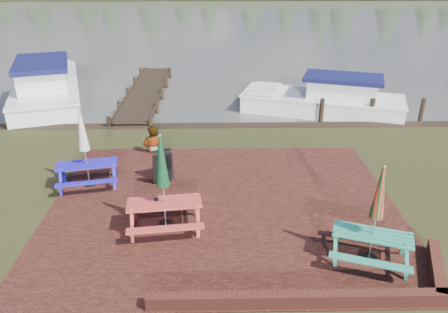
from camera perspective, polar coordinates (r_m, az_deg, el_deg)
ground at (r=10.66m, az=0.03°, el=-9.35°), size 120.00×120.00×0.00m
paving at (r=11.49m, az=-0.07°, el=-6.52°), size 9.00×7.50×0.02m
brick_wall at (r=8.96m, az=14.84°, el=-16.77°), size 6.21×1.79×0.30m
water at (r=46.22m, az=-0.93°, el=17.26°), size 120.00×60.00×0.02m
picnic_table_teal at (r=9.72m, az=18.95°, el=-9.03°), size 2.01×1.90×2.25m
picnic_table_red at (r=10.29m, az=-7.85°, el=-5.40°), size 1.91×1.74×2.41m
picnic_table_blue at (r=12.73m, az=-17.54°, el=-0.47°), size 1.91×1.77×2.28m
chalkboard at (r=12.63m, az=-8.00°, el=-1.34°), size 0.61×0.74×0.92m
jetty at (r=21.20m, az=-10.19°, el=8.27°), size 1.76×9.08×1.00m
boat_jetty at (r=21.65m, az=-22.15°, el=8.21°), size 5.00×8.42×2.31m
boat_near at (r=19.28m, az=13.09°, el=7.10°), size 7.13×4.32×1.82m
person at (r=14.35m, az=-9.36°, el=3.93°), size 0.73×0.51×1.92m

